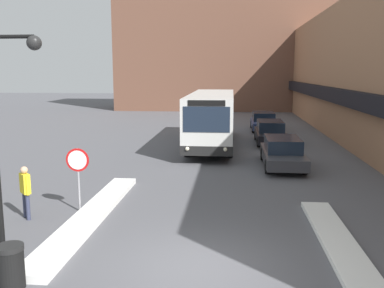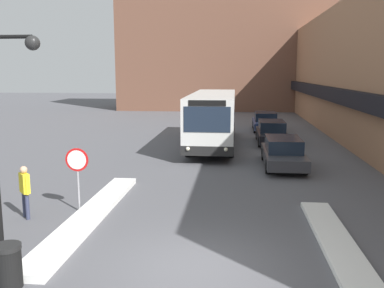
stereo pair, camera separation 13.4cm
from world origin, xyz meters
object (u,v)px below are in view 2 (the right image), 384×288
Objects in this scene: city_bus at (213,117)px; parked_car_middle at (272,132)px; parked_car_front at (283,152)px; trash_bin at (8,266)px; street_lamp at (3,114)px; parked_car_back at (265,121)px; stop_sign at (77,166)px; pedestrian at (25,187)px.

parked_car_middle is (3.67, 1.23, -1.04)m from city_bus.
parked_car_front is 14.33m from trash_bin.
street_lamp is at bearing -115.09° from parked_car_middle.
parked_car_middle is 1.03× the size of parked_car_back.
parked_car_middle reaches higher than trash_bin.
parked_car_front is 10.51m from stop_sign.
parked_car_back is at bearing 74.53° from trash_bin.
stop_sign is (-7.39, -14.33, 0.80)m from parked_car_middle.
trash_bin is at bearing -119.45° from parked_car_front.
stop_sign reaches higher than trash_bin.
street_lamp is at bearing -127.90° from parked_car_front.
trash_bin is (-7.04, -19.37, -0.24)m from parked_car_middle.
street_lamp is at bearing -103.46° from stop_sign.
street_lamp reaches higher than city_bus.
street_lamp is at bearing -109.10° from parked_car_back.
stop_sign is at bearing -117.27° from parked_car_middle.
parked_car_middle is 17.52m from pedestrian.
parked_car_middle is 2.29× the size of stop_sign.
parked_car_front is 13.46m from street_lamp.
city_bus is 4.01m from parked_car_middle.
trash_bin is (-3.37, -18.14, -1.28)m from city_bus.
trash_bin is at bearing -63.10° from street_lamp.
street_lamp is (-8.10, -10.40, 2.76)m from parked_car_front.
city_bus is 6.99× the size of pedestrian.
parked_car_middle is 6.09m from parked_car_back.
pedestrian reaches higher than parked_car_back.
city_bus is at bearing 122.98° from parked_car_front.
pedestrian is (-8.77, -8.28, 0.29)m from parked_car_front.
parked_car_middle is 20.61m from trash_bin.
street_lamp is at bearing -105.39° from city_bus.
parked_car_middle is (0.00, 6.89, 0.00)m from parked_car_front.
stop_sign is 1.70m from pedestrian.
parked_car_front is at bearing -90.00° from parked_car_middle.
city_bus reaches higher than trash_bin.
parked_car_middle is at bearing -90.00° from parked_car_back.
street_lamp is at bearing 116.90° from trash_bin.
stop_sign is 0.38× the size of street_lamp.
city_bus is 5.54× the size of stop_sign.
street_lamp reaches higher than parked_car_middle.
parked_car_back is 4.95× the size of trash_bin.
trash_bin is (1.73, -4.20, -0.52)m from pedestrian.
street_lamp reaches higher than trash_bin.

